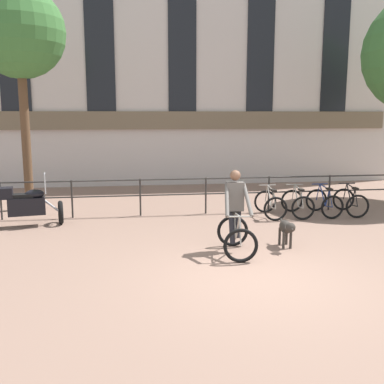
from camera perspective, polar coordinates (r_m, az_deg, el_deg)
ground_plane at (r=8.14m, az=8.15°, el=-10.62°), size 60.00×60.00×0.00m
canal_railing at (r=12.88m, az=1.77°, el=0.34°), size 15.05×0.05×1.05m
building_facade at (r=18.54m, az=-1.37°, el=16.06°), size 18.00×0.72×9.73m
cyclist_with_bike at (r=9.28m, az=5.58°, el=-3.08°), size 0.78×1.23×1.70m
dog at (r=9.83m, az=11.92°, el=-4.51°), size 0.27×0.89×0.62m
parked_motorcycle at (r=12.15m, az=-20.32°, el=-1.55°), size 1.84×0.91×1.35m
parked_bicycle_near_lamp at (r=12.72m, az=9.91°, el=-1.52°), size 0.70×1.14×0.86m
parked_bicycle_mid_left at (r=12.99m, az=13.24°, el=-1.41°), size 0.74×1.15×0.86m
parked_bicycle_mid_right at (r=13.30m, az=16.43°, el=-1.29°), size 0.67×1.12×0.86m
parked_bicycle_far_end at (r=13.65m, az=19.46°, el=-1.18°), size 0.77×1.17×0.86m
tree_canalside_left at (r=14.37m, az=-21.08°, el=18.23°), size 2.60×2.60×6.44m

